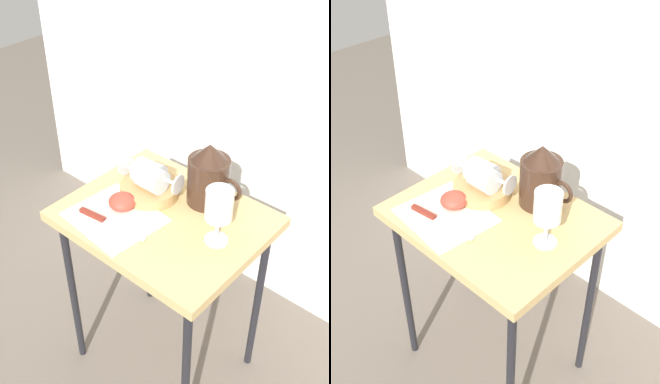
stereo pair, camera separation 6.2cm
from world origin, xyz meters
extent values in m
plane|color=#665B51|center=(0.00, 0.00, 0.00)|extent=(6.00, 6.00, 0.00)
cube|color=white|center=(0.00, 0.54, 0.94)|extent=(2.40, 0.03, 1.89)
cube|color=tan|center=(0.00, 0.00, 0.65)|extent=(0.55, 0.44, 0.03)
cylinder|color=black|center=(-0.24, -0.18, 0.32)|extent=(0.02, 0.02, 0.63)
cylinder|color=black|center=(0.24, -0.18, 0.32)|extent=(0.02, 0.02, 0.63)
cylinder|color=black|center=(-0.24, 0.18, 0.32)|extent=(0.02, 0.02, 0.63)
cylinder|color=black|center=(0.24, 0.18, 0.32)|extent=(0.02, 0.02, 0.63)
cube|color=silver|center=(-0.10, -0.10, 0.67)|extent=(0.26, 0.23, 0.00)
cylinder|color=tan|center=(-0.10, 0.04, 0.68)|extent=(0.17, 0.17, 0.03)
cylinder|color=#382319|center=(0.05, 0.13, 0.74)|extent=(0.12, 0.12, 0.14)
cylinder|color=#B23819|center=(0.05, 0.13, 0.71)|extent=(0.11, 0.11, 0.08)
cone|color=#382319|center=(0.05, 0.13, 0.83)|extent=(0.10, 0.10, 0.05)
torus|color=#382319|center=(0.13, 0.13, 0.74)|extent=(0.07, 0.01, 0.07)
cylinder|color=silver|center=(0.17, 0.01, 0.67)|extent=(0.06, 0.06, 0.00)
cylinder|color=silver|center=(0.17, 0.01, 0.71)|extent=(0.01, 0.01, 0.07)
cylinder|color=silver|center=(0.17, 0.01, 0.78)|extent=(0.07, 0.07, 0.09)
cylinder|color=#B23819|center=(0.17, 0.01, 0.77)|extent=(0.06, 0.06, 0.04)
cylinder|color=silver|center=(-0.10, 0.05, 0.74)|extent=(0.09, 0.08, 0.07)
cylinder|color=silver|center=(-0.03, 0.05, 0.74)|extent=(0.06, 0.02, 0.01)
cylinder|color=silver|center=(0.00, 0.06, 0.74)|extent=(0.01, 0.06, 0.06)
cylinder|color=silver|center=(-0.08, 0.03, 0.74)|extent=(0.08, 0.07, 0.07)
cylinder|color=silver|center=(-0.14, 0.03, 0.74)|extent=(0.06, 0.01, 0.01)
cylinder|color=silver|center=(-0.18, 0.03, 0.74)|extent=(0.01, 0.06, 0.06)
ellipsoid|color=#CC3D2D|center=(-0.11, -0.06, 0.69)|extent=(0.08, 0.08, 0.04)
cube|color=silver|center=(-0.03, -0.13, 0.67)|extent=(0.14, 0.03, 0.00)
cube|color=maroon|center=(-0.14, -0.14, 0.67)|extent=(0.09, 0.02, 0.01)
camera|label=1|loc=(0.71, -0.81, 1.56)|focal=46.63mm
camera|label=2|loc=(0.75, -0.77, 1.56)|focal=46.63mm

